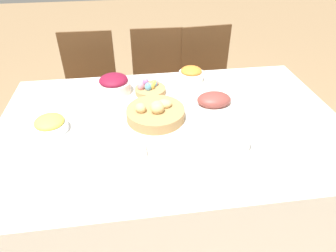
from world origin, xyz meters
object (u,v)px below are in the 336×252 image
Objects in this scene: dinner_plate at (193,178)px; knife at (226,175)px; chair_far_center at (159,81)px; spoon at (233,174)px; ham_platter at (214,101)px; butter_dish at (135,150)px; chair_far_right at (208,78)px; fork at (159,182)px; carrot_bowl at (191,74)px; pineapple_bowl at (50,124)px; bread_basket at (156,113)px; beet_salad_bowl at (114,84)px; drinking_cup at (241,141)px; chair_far_left at (90,86)px; egg_basket at (150,89)px.

dinner_plate is 1.23× the size of knife.
chair_far_center reaches higher than spoon.
dinner_plate is (-0.24, -0.56, -0.02)m from ham_platter.
chair_far_right is at bearing 60.34° from butter_dish.
fork is 1.00× the size of spoon.
pineapple_bowl is at bearing -151.38° from carrot_bowl.
bread_basket is 0.49m from carrot_bowl.
beet_salad_bowl is (0.32, 0.36, 0.02)m from pineapple_bowl.
pineapple_bowl is 0.91× the size of fork.
dinner_plate is at bearing -88.42° from chair_far_center.
drinking_cup is (0.25, -1.21, 0.29)m from chair_far_center.
chair_far_center is 4.36× the size of beet_salad_bowl.
chair_far_left is 4.36× the size of beet_salad_bowl.
chair_far_left is at bearing 111.57° from beet_salad_bowl.
knife is 1.96× the size of drinking_cup.
knife is (0.79, -0.44, -0.03)m from pineapple_bowl.
carrot_bowl is at bearing 66.31° from fork.
dinner_plate is at bearing -148.78° from drinking_cup.
ham_platter is (0.35, -0.19, -0.00)m from egg_basket.
beet_salad_bowl reaches higher than spoon.
beet_salad_bowl is at bearing 116.36° from knife.
carrot_bowl is at bearing 28.62° from pineapple_bowl.
spoon is (-0.26, -1.37, 0.24)m from chair_far_right.
butter_dish is at bearing -81.08° from beet_salad_bowl.
chair_far_right is 1.41m from spoon.
knife is at bearing -106.59° from chair_far_right.
bread_basket reaches higher than fork.
carrot_bowl is (-0.26, -0.49, 0.29)m from chair_far_right.
butter_dish is at bearing -102.53° from egg_basket.
butter_dish reaches higher than spoon.
carrot_bowl is at bearing -122.83° from chair_far_right.
chair_far_center reaches higher than ham_platter.
chair_far_center is 3.79× the size of dinner_plate.
fork is (0.50, -0.44, -0.03)m from pineapple_bowl.
egg_basket is 0.40m from ham_platter.
bread_basket is at bearing -55.86° from beet_salad_bowl.
chair_far_left is 1.57m from spoon.
beet_salad_bowl is at bearing -67.09° from chair_far_left.
beet_salad_bowl reaches higher than dinner_plate.
spoon is at bearing -105.39° from chair_far_right.
chair_far_right is 4.75× the size of egg_basket.
bread_basket is 1.53× the size of beet_salad_bowl.
chair_far_center is at bearing 82.75° from bread_basket.
pineapple_bowl is at bearing 146.00° from dinner_plate.
chair_far_right reaches higher than carrot_bowl.
drinking_cup is at bearing 49.38° from knife.
bread_basket is at bearing 113.66° from knife.
spoon is at bearing -28.04° from pineapple_bowl.
fork is at bearing 180.00° from dinner_plate.
spoon is (0.03, 0.00, 0.00)m from knife.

